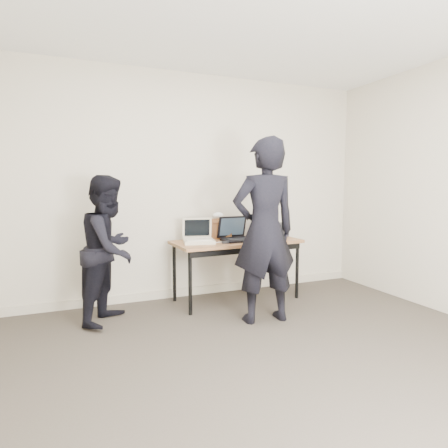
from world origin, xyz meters
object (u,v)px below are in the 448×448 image
desk (237,245)px  laptop_center (236,235)px  leather_satchel (216,228)px  equipment_box (275,230)px  laptop_beige (198,238)px  person_typist (264,231)px  person_observer (109,249)px  laptop_right (266,232)px

desk → laptop_center: 0.12m
laptop_center → leather_satchel: bearing=124.2°
leather_satchel → equipment_box: bearing=5.7°
leather_satchel → equipment_box: (0.81, -0.04, -0.05)m
laptop_beige → person_typist: person_typist is taller
leather_satchel → equipment_box: size_ratio=1.37×
person_observer → laptop_right: bearing=-50.0°
laptop_beige → laptop_right: (0.94, 0.11, 0.00)m
desk → leather_satchel: bearing=125.1°
desk → equipment_box: size_ratio=5.52×
laptop_beige → leather_satchel: bearing=47.2°
laptop_right → person_typist: person_typist is taller
leather_satchel → person_typist: bearing=-72.8°
laptop_right → person_observer: (-1.92, -0.27, -0.04)m
person_typist → leather_satchel: bearing=-77.8°
laptop_center → laptop_right: size_ratio=0.79×
laptop_beige → equipment_box: 1.12m
desk → person_observer: (-1.47, -0.14, 0.07)m
laptop_center → desk: bearing=-40.0°
leather_satchel → person_typist: person_typist is taller
laptop_beige → person_typist: (0.45, -0.74, 0.15)m
equipment_box → laptop_beige: bearing=-170.8°
desk → leather_satchel: size_ratio=4.03×
laptop_beige → laptop_right: 0.94m
laptop_center → leather_satchel: laptop_center is taller
equipment_box → person_typist: person_typist is taller
laptop_beige → laptop_right: size_ratio=0.81×
laptop_center → laptop_beige: bearing=175.6°
laptop_right → leather_satchel: (-0.64, 0.10, 0.07)m
leather_satchel → person_observer: (-1.28, -0.37, -0.11)m
laptop_right → leather_satchel: bearing=131.2°
laptop_beige → laptop_right: bearing=17.9°
laptop_right → equipment_box: 0.18m
laptop_beige → person_observer: (-0.99, -0.16, -0.04)m
desk → laptop_beige: bearing=175.0°
laptop_beige → leather_satchel: laptop_beige is taller
leather_satchel → laptop_right: bearing=-1.1°
desk → laptop_center: laptop_center is taller
desk → laptop_right: size_ratio=3.15×
person_observer → laptop_center: bearing=-52.0°
laptop_center → equipment_box: 0.66m
laptop_center → laptop_right: laptop_center is taller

